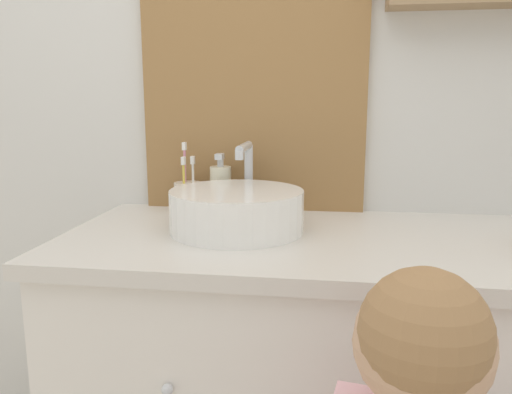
% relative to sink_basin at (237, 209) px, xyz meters
% --- Properties ---
extents(wall_back, '(3.20, 0.18, 2.50)m').
position_rel_sink_basin_xyz_m(wall_back, '(0.20, 0.29, 0.35)').
color(wall_back, silver).
rests_on(wall_back, ground_plane).
extents(sink_basin, '(0.33, 0.38, 0.21)m').
position_rel_sink_basin_xyz_m(sink_basin, '(0.00, 0.00, 0.00)').
color(sink_basin, white).
rests_on(sink_basin, vanity_counter).
extents(toothbrush_holder, '(0.08, 0.08, 0.20)m').
position_rel_sink_basin_xyz_m(toothbrush_holder, '(-0.18, 0.18, -0.01)').
color(toothbrush_holder, beige).
rests_on(toothbrush_holder, vanity_counter).
extents(soap_dispenser, '(0.06, 0.06, 0.17)m').
position_rel_sink_basin_xyz_m(soap_dispenser, '(-0.08, 0.19, 0.01)').
color(soap_dispenser, beige).
rests_on(soap_dispenser, vanity_counter).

